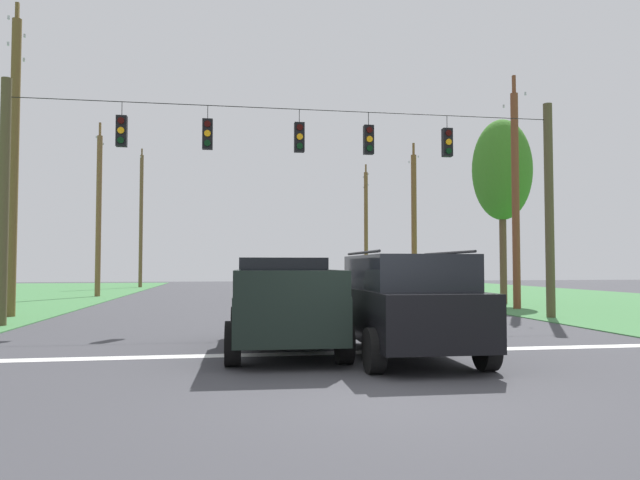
% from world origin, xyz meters
% --- Properties ---
extents(ground_plane, '(120.00, 120.00, 0.00)m').
position_xyz_m(ground_plane, '(0.00, 0.00, 0.00)').
color(ground_plane, '#3D3D42').
extents(stop_bar_stripe, '(15.11, 0.45, 0.01)m').
position_xyz_m(stop_bar_stripe, '(0.00, 3.85, 0.00)').
color(stop_bar_stripe, white).
rests_on(stop_bar_stripe, ground).
extents(lane_dash_0, '(2.50, 0.15, 0.01)m').
position_xyz_m(lane_dash_0, '(0.00, 9.85, 0.00)').
color(lane_dash_0, white).
rests_on(lane_dash_0, ground).
extents(lane_dash_1, '(2.50, 0.15, 0.01)m').
position_xyz_m(lane_dash_1, '(0.00, 17.62, 0.00)').
color(lane_dash_1, white).
rests_on(lane_dash_1, ground).
extents(lane_dash_2, '(2.50, 0.15, 0.01)m').
position_xyz_m(lane_dash_2, '(0.00, 24.34, 0.00)').
color(lane_dash_2, white).
rests_on(lane_dash_2, ground).
extents(overhead_signal_span, '(17.74, 0.31, 7.38)m').
position_xyz_m(overhead_signal_span, '(0.08, 10.52, 4.21)').
color(overhead_signal_span, '#4D462C').
rests_on(overhead_signal_span, ground).
extents(pickup_truck, '(2.44, 5.47, 1.95)m').
position_xyz_m(pickup_truck, '(-0.90, 4.46, 0.97)').
color(pickup_truck, black).
rests_on(pickup_truck, ground).
extents(suv_black, '(2.28, 4.83, 2.05)m').
position_xyz_m(suv_black, '(1.32, 3.05, 1.06)').
color(suv_black, black).
rests_on(suv_black, ground).
extents(distant_car_crossing_white, '(4.41, 2.25, 1.52)m').
position_xyz_m(distant_car_crossing_white, '(6.66, 26.41, 0.79)').
color(distant_car_crossing_white, silver).
rests_on(distant_car_crossing_white, ground).
extents(utility_pole_mid_right, '(0.31, 1.93, 9.71)m').
position_xyz_m(utility_pole_mid_right, '(9.69, 14.51, 4.64)').
color(utility_pole_mid_right, brown).
rests_on(utility_pole_mid_right, ground).
extents(utility_pole_far_right, '(0.34, 1.92, 9.50)m').
position_xyz_m(utility_pole_far_right, '(9.50, 27.16, 4.51)').
color(utility_pole_far_right, brown).
rests_on(utility_pole_far_right, ground).
extents(utility_pole_near_left, '(0.33, 1.82, 10.42)m').
position_xyz_m(utility_pole_near_left, '(9.59, 40.27, 5.10)').
color(utility_pole_near_left, brown).
rests_on(utility_pole_near_left, ground).
extents(utility_pole_far_left, '(0.32, 1.67, 11.08)m').
position_xyz_m(utility_pole_far_left, '(-9.45, 13.76, 5.48)').
color(utility_pole_far_left, brown).
rests_on(utility_pole_far_left, ground).
extents(utility_pole_distant_right, '(0.31, 1.95, 10.12)m').
position_xyz_m(utility_pole_distant_right, '(-9.40, 27.38, 4.84)').
color(utility_pole_distant_right, brown).
rests_on(utility_pole_distant_right, ground).
extents(utility_pole_distant_left, '(0.30, 1.60, 11.50)m').
position_xyz_m(utility_pole_distant_left, '(-9.06, 41.95, 5.62)').
color(utility_pole_distant_left, brown).
rests_on(utility_pole_distant_left, ground).
extents(tree_roadside_right, '(2.76, 2.76, 8.68)m').
position_xyz_m(tree_roadside_right, '(10.70, 17.70, 6.25)').
color(tree_roadside_right, brown).
rests_on(tree_roadside_right, ground).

